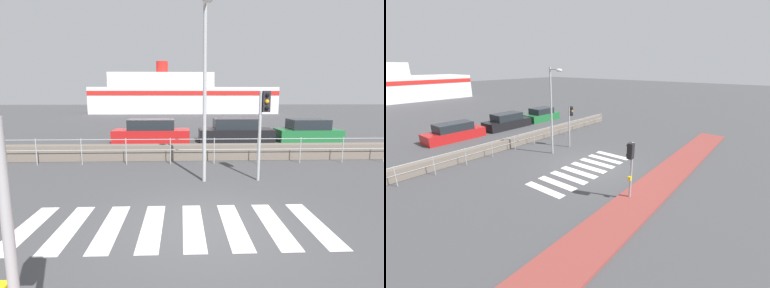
{
  "view_description": "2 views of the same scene",
  "coord_description": "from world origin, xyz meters",
  "views": [
    {
      "loc": [
        -0.46,
        -6.21,
        2.86
      ],
      "look_at": [
        -0.16,
        2.0,
        1.5
      ],
      "focal_mm": 28.0,
      "sensor_mm": 36.0,
      "label": 1
    },
    {
      "loc": [
        -11.57,
        -8.34,
        5.86
      ],
      "look_at": [
        0.06,
        1.0,
        1.2
      ],
      "focal_mm": 24.0,
      "sensor_mm": 36.0,
      "label": 2
    }
  ],
  "objects": [
    {
      "name": "parked_car_red",
      "position": [
        -2.25,
        11.96,
        0.59
      ],
      "size": [
        4.59,
        1.74,
        1.39
      ],
      "color": "#B21919",
      "rests_on": "ground_plane"
    },
    {
      "name": "seawall",
      "position": [
        0.0,
        6.84,
        0.34
      ],
      "size": [
        22.21,
        0.55,
        0.68
      ],
      "color": "#6B6056",
      "rests_on": "ground_plane"
    },
    {
      "name": "harbor_fence",
      "position": [
        0.0,
        5.96,
        0.72
      ],
      "size": [
        20.03,
        0.04,
        1.1
      ],
      "color": "#9EA0A3",
      "rests_on": "ground_plane"
    },
    {
      "name": "ground_plane",
      "position": [
        0.0,
        0.0,
        0.0
      ],
      "size": [
        160.0,
        160.0,
        0.0
      ],
      "primitive_type": "plane",
      "color": "#424244"
    },
    {
      "name": "ferry_boat",
      "position": [
        -0.68,
        41.46,
        2.59
      ],
      "size": [
        27.93,
        7.51,
        7.89
      ],
      "color": "silver",
      "rests_on": "ground_plane"
    },
    {
      "name": "parked_car_black",
      "position": [
        2.89,
        11.96,
        0.61
      ],
      "size": [
        4.47,
        1.78,
        1.42
      ],
      "color": "black",
      "rests_on": "ground_plane"
    },
    {
      "name": "streetlamp",
      "position": [
        0.3,
        3.25,
        3.55
      ],
      "size": [
        0.32,
        1.03,
        5.7
      ],
      "color": "#9EA0A3",
      "rests_on": "ground_plane"
    },
    {
      "name": "crosswalk",
      "position": [
        -0.66,
        0.0,
        0.0
      ],
      "size": [
        6.75,
        2.4,
        0.01
      ],
      "color": "silver",
      "rests_on": "ground_plane"
    },
    {
      "name": "parked_car_green",
      "position": [
        7.39,
        11.96,
        0.58
      ],
      "size": [
        3.82,
        1.81,
        1.36
      ],
      "color": "#1E6633",
      "rests_on": "ground_plane"
    },
    {
      "name": "traffic_light_far",
      "position": [
        2.23,
        3.46,
        2.19
      ],
      "size": [
        0.34,
        0.32,
        2.98
      ],
      "color": "#9EA0A3",
      "rests_on": "ground_plane"
    }
  ]
}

